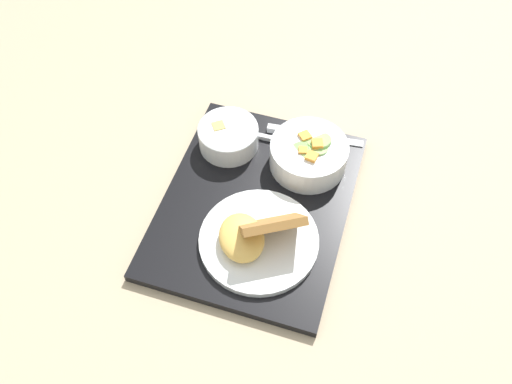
% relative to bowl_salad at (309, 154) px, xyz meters
% --- Properties ---
extents(ground_plane, '(4.00, 4.00, 0.00)m').
position_rel_bowl_salad_xyz_m(ground_plane, '(0.10, -0.08, -0.05)').
color(ground_plane, tan).
extents(serving_tray, '(0.45, 0.37, 0.02)m').
position_rel_bowl_salad_xyz_m(serving_tray, '(0.10, -0.08, -0.04)').
color(serving_tray, black).
rests_on(serving_tray, ground_plane).
extents(bowl_salad, '(0.14, 0.14, 0.06)m').
position_rel_bowl_salad_xyz_m(bowl_salad, '(0.00, 0.00, 0.00)').
color(bowl_salad, silver).
rests_on(bowl_salad, serving_tray).
extents(bowl_soup, '(0.11, 0.11, 0.05)m').
position_rel_bowl_salad_xyz_m(bowl_soup, '(-0.02, -0.15, -0.00)').
color(bowl_soup, silver).
rests_on(bowl_soup, serving_tray).
extents(plate_main, '(0.20, 0.20, 0.09)m').
position_rel_bowl_salad_xyz_m(plate_main, '(0.18, -0.06, -0.01)').
color(plate_main, silver).
rests_on(plate_main, serving_tray).
extents(knife, '(0.02, 0.19, 0.01)m').
position_rel_bowl_salad_xyz_m(knife, '(-0.07, -0.02, -0.03)').
color(knife, silver).
rests_on(knife, serving_tray).
extents(spoon, '(0.04, 0.17, 0.01)m').
position_rel_bowl_salad_xyz_m(spoon, '(-0.04, -0.02, -0.02)').
color(spoon, silver).
rests_on(spoon, serving_tray).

